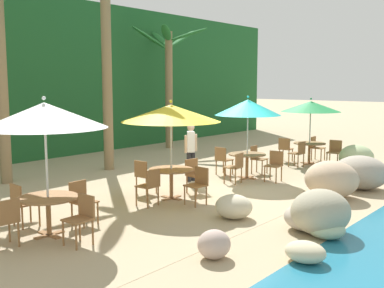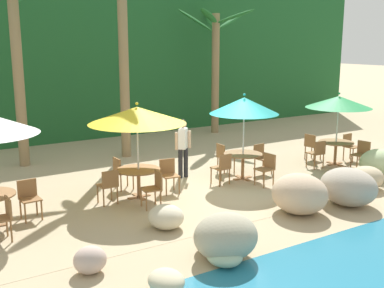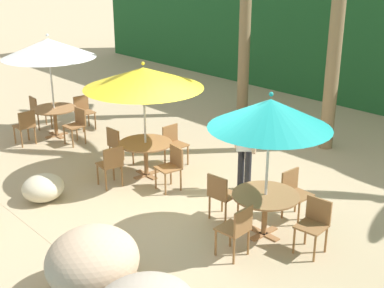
{
  "view_description": "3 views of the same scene",
  "coord_description": "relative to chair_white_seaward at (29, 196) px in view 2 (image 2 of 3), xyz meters",
  "views": [
    {
      "loc": [
        -10.23,
        -7.36,
        2.83
      ],
      "look_at": [
        -0.8,
        0.52,
        1.21
      ],
      "focal_mm": 43.86,
      "sensor_mm": 36.0,
      "label": 1
    },
    {
      "loc": [
        -6.94,
        -10.23,
        3.87
      ],
      "look_at": [
        -0.55,
        -0.08,
        1.28
      ],
      "focal_mm": 44.78,
      "sensor_mm": 36.0,
      "label": 2
    },
    {
      "loc": [
        6.12,
        -5.89,
        4.45
      ],
      "look_at": [
        -0.31,
        0.03,
        1.2
      ],
      "focal_mm": 48.87,
      "sensor_mm": 36.0,
      "label": 3
    }
  ],
  "objects": [
    {
      "name": "umbrella_green",
      "position": [
        9.44,
        -0.33,
        1.49
      ],
      "size": [
        2.04,
        2.04,
        2.31
      ],
      "color": "silver",
      "rests_on": "ground"
    },
    {
      "name": "dining_table_green",
      "position": [
        9.44,
        -0.33,
        0.1
      ],
      "size": [
        1.1,
        1.1,
        0.74
      ],
      "color": "olive",
      "rests_on": "ground"
    },
    {
      "name": "palm_tree_second",
      "position": [
        4.28,
        4.24,
        3.92
      ],
      "size": [
        3.15,
        3.19,
        6.9
      ],
      "color": "olive",
      "rests_on": "ground"
    },
    {
      "name": "palm_tree_nearest",
      "position": [
        1.0,
        4.82,
        3.53
      ],
      "size": [
        3.3,
        3.23,
        5.83
      ],
      "color": "olive",
      "rests_on": "ground"
    },
    {
      "name": "palm_tree_third",
      "position": [
        9.33,
        6.2,
        2.93
      ],
      "size": [
        3.12,
        3.2,
        5.19
      ],
      "color": "olive",
      "rests_on": "ground"
    },
    {
      "name": "chair_teal_left",
      "position": [
        5.1,
        -0.22,
        0.0
      ],
      "size": [
        0.46,
        0.47,
        0.87
      ],
      "color": "olive",
      "rests_on": "ground"
    },
    {
      "name": "chair_green_seaward",
      "position": [
        10.29,
        -0.19,
        0.0
      ],
      "size": [
        0.45,
        0.45,
        0.87
      ],
      "color": "olive",
      "rests_on": "ground"
    },
    {
      "name": "chair_teal_right",
      "position": [
        6.09,
        -0.89,
        0.0
      ],
      "size": [
        0.46,
        0.45,
        0.87
      ],
      "color": "olive",
      "rests_on": "ground"
    },
    {
      "name": "chair_white_seaward",
      "position": [
        0.0,
        0.0,
        0.0
      ],
      "size": [
        0.44,
        0.45,
        0.87
      ],
      "color": "olive",
      "rests_on": "ground"
    },
    {
      "name": "terrace_deck",
      "position": [
        4.63,
        -0.21,
        -0.51
      ],
      "size": [
        18.0,
        5.2,
        0.01
      ],
      "color": "tan",
      "rests_on": "ground"
    },
    {
      "name": "chair_yellow_seaward",
      "position": [
        3.54,
        -0.0,
        0.0
      ],
      "size": [
        0.47,
        0.48,
        0.87
      ],
      "color": "olive",
      "rests_on": "ground"
    },
    {
      "name": "chair_yellow_inland",
      "position": [
        2.58,
        0.87,
        0.0
      ],
      "size": [
        0.44,
        0.43,
        0.87
      ],
      "color": "olive",
      "rests_on": "ground"
    },
    {
      "name": "dining_table_teal",
      "position": [
        5.94,
        -0.05,
        0.1
      ],
      "size": [
        1.1,
        1.1,
        0.74
      ],
      "color": "olive",
      "rests_on": "ground"
    },
    {
      "name": "waiter_in_white",
      "position": [
        4.57,
        0.98,
        0.47
      ],
      "size": [
        0.52,
        0.38,
        1.7
      ],
      "color": "#232328",
      "rests_on": "ground"
    },
    {
      "name": "dining_table_yellow",
      "position": [
        2.69,
        0.02,
        0.1
      ],
      "size": [
        1.1,
        1.1,
        0.74
      ],
      "color": "olive",
      "rests_on": "ground"
    },
    {
      "name": "chair_green_left",
      "position": [
        8.59,
        -0.37,
        0.0
      ],
      "size": [
        0.45,
        0.45,
        0.87
      ],
      "color": "olive",
      "rests_on": "ground"
    },
    {
      "name": "chair_teal_seaward",
      "position": [
        6.77,
        0.13,
        0.0
      ],
      "size": [
        0.46,
        0.47,
        0.87
      ],
      "color": "olive",
      "rests_on": "ground"
    },
    {
      "name": "chair_white_right",
      "position": [
        -0.73,
        -0.98,
        0.0
      ],
      "size": [
        0.44,
        0.43,
        0.87
      ],
      "color": "olive",
      "rests_on": "ground"
    },
    {
      "name": "chair_yellow_left",
      "position": [
        1.84,
        -0.09,
        0.0
      ],
      "size": [
        0.43,
        0.44,
        0.87
      ],
      "color": "olive",
      "rests_on": "ground"
    },
    {
      "name": "ground_plane",
      "position": [
        4.63,
        -0.21,
        -0.51
      ],
      "size": [
        120.0,
        120.0,
        0.0
      ],
      "primitive_type": "plane",
      "color": "tan"
    },
    {
      "name": "chair_green_right",
      "position": [
        9.65,
        -1.16,
        0.0
      ],
      "size": [
        0.48,
        0.48,
        0.87
      ],
      "color": "olive",
      "rests_on": "ground"
    },
    {
      "name": "foliage_backdrop",
      "position": [
        4.63,
        8.79,
        2.49
      ],
      "size": [
        28.0,
        2.4,
        6.0
      ],
      "color": "#1E5628",
      "rests_on": "ground"
    },
    {
      "name": "umbrella_yellow",
      "position": [
        2.69,
        0.02,
        1.58
      ],
      "size": [
        2.4,
        2.4,
        2.42
      ],
      "color": "silver",
      "rests_on": "ground"
    },
    {
      "name": "chair_teal_inland",
      "position": [
        5.88,
        0.81,
        0.0
      ],
      "size": [
        0.44,
        0.44,
        0.87
      ],
      "color": "olive",
      "rests_on": "ground"
    },
    {
      "name": "chair_yellow_right",
      "position": [
        2.68,
        -0.84,
        0.0
      ],
      "size": [
        0.47,
        0.47,
        0.87
      ],
      "color": "olive",
      "rests_on": "ground"
    },
    {
      "name": "rock_seawall",
      "position": [
        4.88,
        -2.9,
        -0.13
      ],
      "size": [
        17.81,
        3.22,
        0.92
      ],
      "color": "#BCAE88",
      "rests_on": "ground"
    },
    {
      "name": "umbrella_teal",
      "position": [
        5.94,
        -0.05,
        1.59
      ],
      "size": [
        1.93,
        1.93,
        2.45
      ],
      "color": "silver",
      "rests_on": "ground"
    },
    {
      "name": "chair_green_inland",
      "position": [
        9.23,
        0.5,
        0.0
      ],
      "size": [
        0.48,
        0.48,
        0.87
      ],
      "color": "olive",
      "rests_on": "ground"
    }
  ]
}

